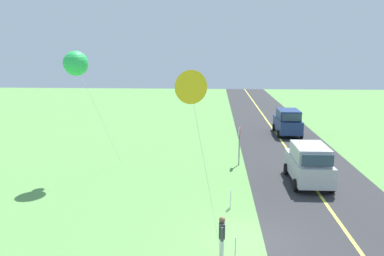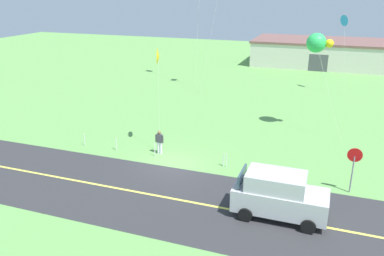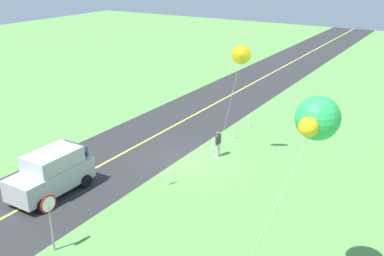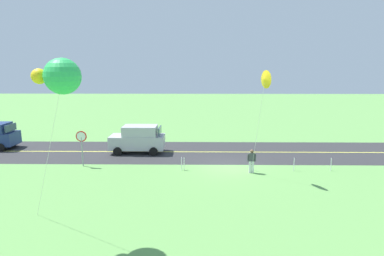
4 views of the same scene
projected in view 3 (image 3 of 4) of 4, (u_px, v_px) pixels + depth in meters
ground_plane at (189, 161)px, 26.44m from camera, size 120.00×120.00×0.10m
asphalt_road at (136, 146)px, 28.38m from camera, size 120.00×7.00×0.00m
road_centre_stripe at (136, 146)px, 28.38m from camera, size 120.00×0.16×0.00m
car_suv_foreground at (51, 173)px, 22.30m from camera, size 4.40×2.12×2.24m
stop_sign at (49, 212)px, 17.62m from camera, size 0.76×0.08×2.56m
person_adult_near at (218, 143)px, 26.68m from camera, size 0.58×0.22×1.60m
kite_red_low at (241, 55)px, 24.57m from camera, size 0.72×1.65×6.79m
kite_blue_mid at (317, 119)px, 13.58m from camera, size 3.21×2.54×7.34m
fence_post_0 at (249, 121)px, 31.44m from camera, size 0.05×0.05×0.90m
fence_post_1 at (233, 132)px, 29.44m from camera, size 0.05×0.05×0.90m
fence_post_2 at (212, 147)px, 27.17m from camera, size 0.05×0.05×0.90m
fence_post_3 at (167, 178)px, 23.33m from camera, size 0.05×0.05×0.90m
fence_post_4 at (169, 176)px, 23.48m from camera, size 0.05×0.05×0.90m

